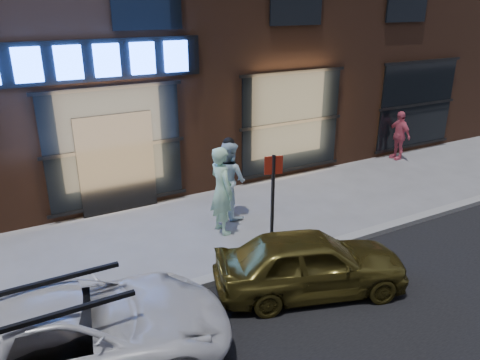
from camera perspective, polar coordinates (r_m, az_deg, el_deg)
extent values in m
plane|color=slate|center=(8.57, -7.07, -13.36)|extent=(90.00, 90.00, 0.00)
cube|color=gray|center=(8.53, -7.09, -13.03)|extent=(60.00, 0.25, 0.12)
cube|color=black|center=(10.85, -18.11, 13.62)|extent=(5.20, 0.06, 0.90)
cube|color=black|center=(11.43, -14.78, 1.89)|extent=(1.80, 0.10, 2.40)
cube|color=#FFBF72|center=(11.36, -15.04, 3.88)|extent=(3.00, 0.04, 2.60)
cube|color=black|center=(11.33, -14.99, 3.83)|extent=(3.20, 0.06, 2.80)
cube|color=#FFBF72|center=(13.38, 6.22, 7.03)|extent=(3.00, 0.04, 2.60)
cube|color=black|center=(13.34, 6.32, 6.99)|extent=(3.20, 0.06, 2.80)
cube|color=#FFBF72|center=(16.69, 20.65, 8.63)|extent=(3.00, 0.04, 2.60)
cube|color=black|center=(16.67, 20.76, 8.60)|extent=(3.20, 0.06, 2.80)
cube|color=#2659FF|center=(10.62, -24.50, 12.65)|extent=(0.55, 0.12, 0.70)
cube|color=#2659FF|center=(10.71, -20.17, 13.30)|extent=(0.55, 0.12, 0.70)
cube|color=#2659FF|center=(10.87, -15.92, 13.86)|extent=(0.55, 0.12, 0.70)
cube|color=#2659FF|center=(11.08, -11.79, 14.33)|extent=(0.55, 0.12, 0.70)
cube|color=#2659FF|center=(11.34, -7.82, 14.72)|extent=(0.55, 0.12, 0.70)
imported|color=#BCF7C8|center=(10.10, -2.26, -1.28)|extent=(0.50, 0.74, 1.96)
imported|color=white|center=(10.90, -1.35, 0.11)|extent=(0.86, 1.02, 1.84)
imported|color=#DE5B74|center=(15.86, 18.79, 5.20)|extent=(0.42, 0.93, 1.56)
imported|color=silver|center=(7.02, -19.81, -17.33)|extent=(4.65, 2.76, 1.21)
imported|color=brown|center=(8.32, 8.61, -9.93)|extent=(3.59, 2.31, 1.14)
cylinder|color=#262628|center=(8.96, 3.96, -3.60)|extent=(0.07, 0.07, 2.18)
cube|color=#A62213|center=(8.62, 4.11, 1.81)|extent=(0.34, 0.13, 0.35)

